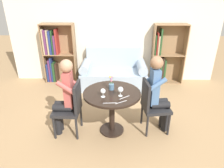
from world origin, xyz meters
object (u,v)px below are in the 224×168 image
Objects in this scene: chair_left at (71,107)px; flower_vase at (111,84)px; wine_glass_left at (103,91)px; wine_glass_right at (120,90)px; couch at (113,74)px; bookshelf_right at (163,58)px; person_left at (65,97)px; person_right at (158,93)px; bookshelf_left at (56,54)px; chair_right at (152,104)px.

flower_vase is (0.64, 0.15, 0.33)m from chair_left.
wine_glass_right is (0.26, 0.04, 0.01)m from wine_glass_left.
couch is 1.31m from bookshelf_right.
chair_left is 0.20m from person_left.
bookshelf_right is 2.34m from flower_vase.
chair_left is 1.40m from person_right.
bookshelf_left reaches higher than wine_glass_right.
couch is 2.02m from wine_glass_left.
bookshelf_left is 2.23m from person_left.
bookshelf_left reaches higher than chair_left.
wine_glass_left is 0.91× the size of wine_glass_right.
bookshelf_left is at bearing 40.47° from person_right.
bookshelf_right is 2.06m from person_right.
couch is 2.02m from person_left.
bookshelf_left is 1.14× the size of person_right.
person_left is (-1.39, -0.10, 0.18)m from chair_right.
couch is 1.74× the size of chair_right.
wine_glass_left is 0.54× the size of flower_vase.
bookshelf_left is 2.70m from bookshelf_right.
bookshelf_right is at bearing 12.16° from couch.
wine_glass_right is at bearing -57.03° from flower_vase.
bookshelf_left reaches higher than couch.
bookshelf_right is 2.46m from wine_glass_right.
chair_left is at bearing -69.07° from bookshelf_left.
couch reaches higher than wine_glass_left.
flower_vase is at bearing 80.43° from person_right.
wine_glass_left is (0.52, -0.10, 0.33)m from chair_left.
couch is 6.34× the size of flower_vase.
chair_right is 0.69× the size of person_right.
person_left is (-0.09, 0.01, 0.18)m from chair_left.
person_right is (0.09, 0.02, 0.19)m from chair_right.
bookshelf_left reaches higher than flower_vase.
bookshelf_right is at bearing 62.93° from wine_glass_right.
flower_vase reaches higher than wine_glass_right.
flower_vase reaches higher than chair_right.
person_right is at bearing -66.90° from couch.
flower_vase is (-0.75, 0.03, 0.14)m from person_right.
person_left reaches higher than wine_glass_right.
couch is 1.91m from person_right.
person_left is (-0.74, -1.84, 0.36)m from couch.
bookshelf_left is 2.96m from person_right.
couch is 10.55× the size of wine_glass_right.
bookshelf_right reaches higher than person_left.
person_right is at bearing -85.03° from chair_right.
couch is at bearing 162.58° from chair_left.
flower_vase is (-0.14, 0.22, -0.01)m from wine_glass_right.
couch is 1.99m from wine_glass_right.
person_left is at bearing -133.21° from bookshelf_right.
chair_left is at bearing 88.68° from person_left.
bookshelf_right is at bearing -21.57° from person_right.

